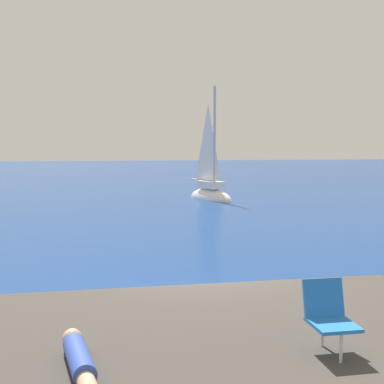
{
  "coord_description": "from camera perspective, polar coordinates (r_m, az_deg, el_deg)",
  "views": [
    {
      "loc": [
        -1.4,
        -9.95,
        3.47
      ],
      "look_at": [
        2.01,
        15.93,
        0.88
      ],
      "focal_mm": 48.93,
      "sensor_mm": 36.0,
      "label": 1
    }
  ],
  "objects": [
    {
      "name": "ground_plane",
      "position": [
        10.63,
        0.48,
        -13.38
      ],
      "size": [
        160.0,
        160.0,
        0.0
      ],
      "primitive_type": "plane",
      "color": "navy"
    },
    {
      "name": "boulder_inland",
      "position": [
        9.37,
        0.02,
        -16.05
      ],
      "size": [
        1.42,
        1.57,
        0.85
      ],
      "primitive_type": "cube",
      "rotation": [
        0.1,
        0.02,
        1.83
      ],
      "color": "#423931",
      "rests_on": "ground"
    },
    {
      "name": "person_sunbather",
      "position": [
        5.75,
        -12.04,
        -17.87
      ],
      "size": [
        0.55,
        1.74,
        0.25
      ],
      "rotation": [
        0.0,
        0.0,
        4.93
      ],
      "color": "#334CB2",
      "rests_on": "shore_ledge"
    },
    {
      "name": "shore_ledge",
      "position": [
        6.88,
        0.46,
        -19.56
      ],
      "size": [
        7.88,
        4.96,
        1.07
      ],
      "primitive_type": "cube",
      "rotation": [
        0.0,
        0.0,
        0.05
      ],
      "color": "#423D38",
      "rests_on": "ground"
    },
    {
      "name": "boulder_seaward",
      "position": [
        9.77,
        -16.14,
        -15.36
      ],
      "size": [
        1.22,
        1.34,
        0.73
      ],
      "primitive_type": "cube",
      "rotation": [
        0.1,
        -0.09,
        1.08
      ],
      "color": "#394232",
      "rests_on": "ground"
    },
    {
      "name": "sailboat_near",
      "position": [
        30.84,
        2.04,
        -0.06
      ],
      "size": [
        2.79,
        3.97,
        7.21
      ],
      "rotation": [
        0.0,
        0.0,
        5.15
      ],
      "color": "white",
      "rests_on": "ground"
    },
    {
      "name": "beach_chair",
      "position": [
        6.28,
        14.65,
        -12.66
      ],
      "size": [
        0.51,
        0.62,
        0.8
      ],
      "rotation": [
        0.0,
        0.0,
        4.77
      ],
      "color": "blue",
      "rests_on": "shore_ledge"
    }
  ]
}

